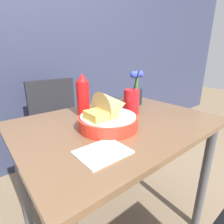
{
  "coord_description": "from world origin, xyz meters",
  "views": [
    {
      "loc": [
        -0.56,
        -0.64,
        1.1
      ],
      "look_at": [
        -0.05,
        -0.01,
        0.84
      ],
      "focal_mm": 28.0,
      "sensor_mm": 36.0,
      "label": 1
    }
  ],
  "objects": [
    {
      "name": "wall_window",
      "position": [
        0.0,
        1.13,
        1.3
      ],
      "size": [
        7.0,
        0.06,
        2.6
      ],
      "color": "#2D334C",
      "rests_on": "ground_plane"
    },
    {
      "name": "dining_table",
      "position": [
        0.0,
        0.0,
        0.65
      ],
      "size": [
        1.0,
        0.74,
        0.78
      ],
      "color": "brown",
      "rests_on": "ground_plane"
    },
    {
      "name": "chair_far_window",
      "position": [
        -0.04,
        0.72,
        0.54
      ],
      "size": [
        0.4,
        0.4,
        0.91
      ],
      "color": "black",
      "rests_on": "ground_plane"
    },
    {
      "name": "food_basket",
      "position": [
        -0.09,
        -0.05,
        0.84
      ],
      "size": [
        0.27,
        0.27,
        0.18
      ],
      "color": "red",
      "rests_on": "dining_table"
    },
    {
      "name": "ketchup_bottle",
      "position": [
        -0.09,
        0.2,
        0.89
      ],
      "size": [
        0.07,
        0.07,
        0.23
      ],
      "color": "red",
      "rests_on": "dining_table"
    },
    {
      "name": "drink_cup",
      "position": [
        0.14,
        0.04,
        0.84
      ],
      "size": [
        0.09,
        0.09,
        0.25
      ],
      "color": "red",
      "rests_on": "dining_table"
    },
    {
      "name": "flower_vase",
      "position": [
        0.31,
        0.17,
        0.87
      ],
      "size": [
        0.11,
        0.09,
        0.23
      ],
      "color": "black",
      "rests_on": "dining_table"
    },
    {
      "name": "napkin",
      "position": [
        -0.25,
        -0.21,
        0.78
      ],
      "size": [
        0.17,
        0.14,
        0.01
      ],
      "color": "white",
      "rests_on": "dining_table"
    }
  ]
}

